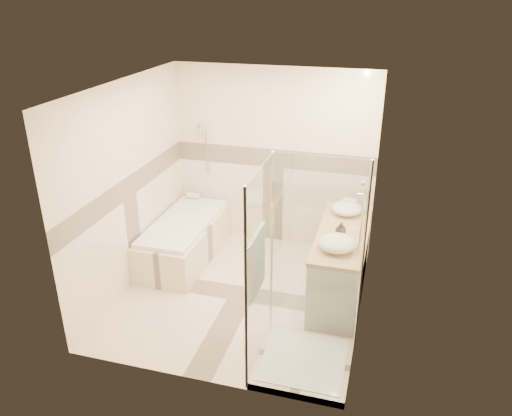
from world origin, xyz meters
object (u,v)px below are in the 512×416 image
(bathtub, at_px, (184,237))
(vessel_sink_near, at_px, (347,208))
(vessel_sink_far, at_px, (337,243))
(amenity_bottle_b, at_px, (341,228))
(shower_enclosure, at_px, (295,318))
(amenity_bottle_a, at_px, (340,231))
(vanity, at_px, (341,264))

(bathtub, height_order, vessel_sink_near, vessel_sink_near)
(bathtub, relative_size, vessel_sink_near, 4.47)
(vessel_sink_near, bearing_deg, bathtub, -175.69)
(vessel_sink_far, relative_size, amenity_bottle_b, 2.68)
(shower_enclosure, xyz_separation_m, vessel_sink_far, (0.27, 0.83, 0.43))
(amenity_bottle_a, bearing_deg, vessel_sink_far, -90.00)
(bathtub, xyz_separation_m, vanity, (2.15, -0.35, 0.12))
(vessel_sink_near, height_order, vessel_sink_far, vessel_sink_far)
(shower_enclosure, bearing_deg, vessel_sink_far, 71.83)
(vanity, bearing_deg, vessel_sink_far, -92.60)
(bathtub, height_order, shower_enclosure, shower_enclosure)
(vanity, height_order, amenity_bottle_b, amenity_bottle_b)
(shower_enclosure, xyz_separation_m, amenity_bottle_b, (0.27, 1.21, 0.42))
(bathtub, distance_m, amenity_bottle_a, 2.28)
(vessel_sink_far, distance_m, amenity_bottle_b, 0.38)
(vessel_sink_near, distance_m, vessel_sink_far, 0.95)
(bathtub, height_order, vessel_sink_far, vessel_sink_far)
(bathtub, height_order, vanity, vanity)
(vessel_sink_far, xyz_separation_m, amenity_bottle_a, (0.00, 0.28, 0.01))
(vessel_sink_far, xyz_separation_m, amenity_bottle_b, (0.00, 0.38, -0.01))
(bathtub, relative_size, shower_enclosure, 0.83)
(amenity_bottle_b, bearing_deg, vanity, 72.53)
(vanity, xyz_separation_m, shower_enclosure, (-0.29, -1.27, 0.08))
(vanity, bearing_deg, shower_enclosure, -102.97)
(vessel_sink_far, bearing_deg, vanity, 87.40)
(shower_enclosure, bearing_deg, amenity_bottle_b, 77.27)
(shower_enclosure, relative_size, amenity_bottle_b, 13.51)
(bathtub, xyz_separation_m, amenity_bottle_b, (2.13, -0.41, 0.62))
(bathtub, distance_m, vessel_sink_near, 2.22)
(shower_enclosure, bearing_deg, amenity_bottle_a, 76.26)
(amenity_bottle_a, bearing_deg, shower_enclosure, -103.74)
(shower_enclosure, height_order, amenity_bottle_a, shower_enclosure)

